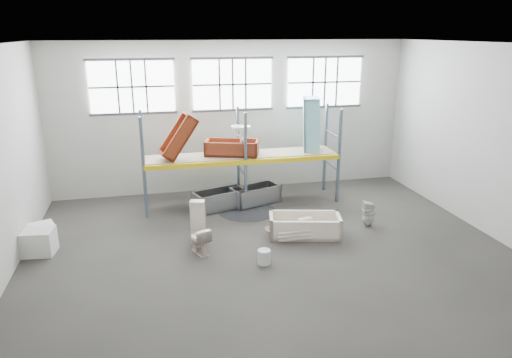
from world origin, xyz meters
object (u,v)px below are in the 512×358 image
object	(u,v)px
bathtub_beige	(305,225)
carton_near	(39,242)
blue_tub_upright	(311,126)
cistern_tall	(198,221)
steel_tub_left	(219,200)
toilet_beige	(199,240)
bucket	(264,257)
toilet_white	(369,214)
rust_tub_flat	(232,148)
steel_tub_right	(255,195)

from	to	relation	value
bathtub_beige	carton_near	world-z (taller)	carton_near
carton_near	blue_tub_upright	bearing A→B (deg)	17.55
cistern_tall	steel_tub_left	bearing A→B (deg)	83.05
toilet_beige	blue_tub_upright	world-z (taller)	blue_tub_upright
toilet_beige	bucket	distance (m)	1.70
toilet_white	toilet_beige	bearing A→B (deg)	-77.45
toilet_white	rust_tub_flat	distance (m)	4.57
cistern_tall	steel_tub_left	size ratio (longest dim) A/B	0.72
bathtub_beige	steel_tub_right	xyz separation A→B (m)	(-0.75, 2.70, 0.00)
bucket	carton_near	world-z (taller)	carton_near
cistern_tall	steel_tub_right	bearing A→B (deg)	64.50
toilet_white	steel_tub_right	world-z (taller)	toilet_white
steel_tub_left	steel_tub_right	bearing A→B (deg)	9.29
cistern_tall	bucket	world-z (taller)	cistern_tall
cistern_tall	toilet_white	bearing A→B (deg)	14.18
toilet_beige	steel_tub_left	xyz separation A→B (m)	(0.94, 2.95, -0.06)
steel_tub_left	blue_tub_upright	size ratio (longest dim) A/B	0.89
bathtub_beige	toilet_beige	distance (m)	2.91
steel_tub_left	rust_tub_flat	size ratio (longest dim) A/B	0.97
steel_tub_right	cistern_tall	bearing A→B (deg)	-130.04
rust_tub_flat	blue_tub_upright	bearing A→B (deg)	0.30
blue_tub_upright	carton_near	bearing A→B (deg)	-162.45
cistern_tall	blue_tub_upright	distance (m)	5.12
cistern_tall	blue_tub_upright	xyz separation A→B (m)	(3.96, 2.67, 1.83)
toilet_beige	steel_tub_right	xyz separation A→B (m)	(2.12, 3.14, -0.06)
cistern_tall	rust_tub_flat	size ratio (longest dim) A/B	0.70
toilet_white	rust_tub_flat	xyz separation A→B (m)	(-3.40, 2.69, 1.45)
bucket	steel_tub_right	bearing A→B (deg)	80.13
bathtub_beige	cistern_tall	xyz separation A→B (m)	(-2.83, 0.23, 0.29)
steel_tub_right	blue_tub_upright	world-z (taller)	blue_tub_upright
steel_tub_right	bathtub_beige	bearing A→B (deg)	-74.43
blue_tub_upright	carton_near	world-z (taller)	blue_tub_upright
bathtub_beige	steel_tub_right	bearing A→B (deg)	119.27
cistern_tall	toilet_beige	bearing A→B (deg)	-79.37
steel_tub_left	blue_tub_upright	distance (m)	3.74
rust_tub_flat	carton_near	bearing A→B (deg)	-154.94
toilet_beige	rust_tub_flat	size ratio (longest dim) A/B	0.43
steel_tub_left	carton_near	bearing A→B (deg)	-156.43
toilet_white	carton_near	distance (m)	8.69
steel_tub_right	carton_near	size ratio (longest dim) A/B	2.12
bathtub_beige	bucket	xyz separation A→B (m)	(-1.46, -1.35, -0.10)
toilet_beige	toilet_white	xyz separation A→B (m)	(4.83, 0.64, 0.02)
toilet_beige	toilet_white	size ratio (longest dim) A/B	0.94
bathtub_beige	bucket	world-z (taller)	bathtub_beige
toilet_white	carton_near	world-z (taller)	toilet_white
toilet_beige	toilet_white	distance (m)	4.87
steel_tub_left	toilet_beige	bearing A→B (deg)	-107.73
steel_tub_left	steel_tub_right	world-z (taller)	steel_tub_left
bucket	carton_near	bearing A→B (deg)	161.48
bathtub_beige	rust_tub_flat	xyz separation A→B (m)	(-1.44, 2.89, 1.54)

